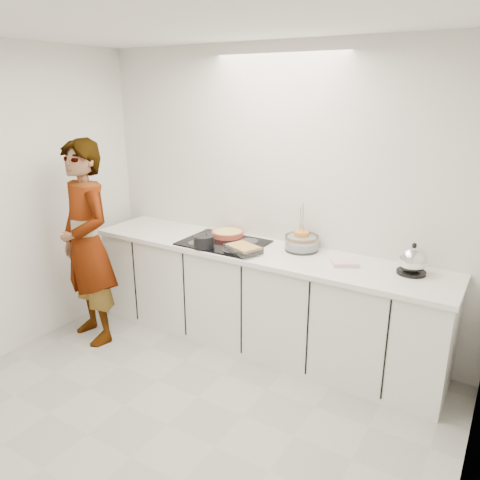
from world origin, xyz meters
The scene contains 14 objects.
floor centered at (0.00, 0.00, 0.00)m, with size 3.60×3.20×0.00m, color #AAAAA2.
ceiling centered at (0.00, 0.00, 2.60)m, with size 3.60×3.20×0.00m, color white.
wall_back centered at (0.00, 1.60, 1.30)m, with size 3.60×0.00×2.60m, color silver.
base_cabinets centered at (0.00, 1.28, 0.43)m, with size 3.20×0.58×0.87m, color white.
countertop centered at (0.00, 1.28, 0.89)m, with size 3.24×0.64×0.04m, color white.
hob centered at (-0.35, 1.26, 0.92)m, with size 0.72×0.54×0.01m, color black.
tart_dish centered at (-0.41, 1.43, 0.95)m, with size 0.33×0.33×0.05m.
saucepan centered at (-0.42, 1.06, 0.97)m, with size 0.19×0.19×0.17m.
baking_dish centered at (-0.06, 1.12, 0.95)m, with size 0.34×0.30×0.05m.
mixing_bowl centered at (0.32, 1.45, 0.97)m, with size 0.38×0.38×0.13m.
tea_towel centered at (0.75, 1.30, 0.93)m, with size 0.20×0.14×0.03m, color white.
kettle centered at (1.24, 1.39, 1.01)m, with size 0.26×0.26×0.24m.
utensil_crock centered at (0.30, 1.48, 0.99)m, with size 0.13×0.13×0.16m, color orange.
cook centered at (-1.37, 0.60, 0.92)m, with size 0.67×0.44×1.83m, color white.
Camera 1 is at (1.83, -2.03, 2.22)m, focal length 35.00 mm.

